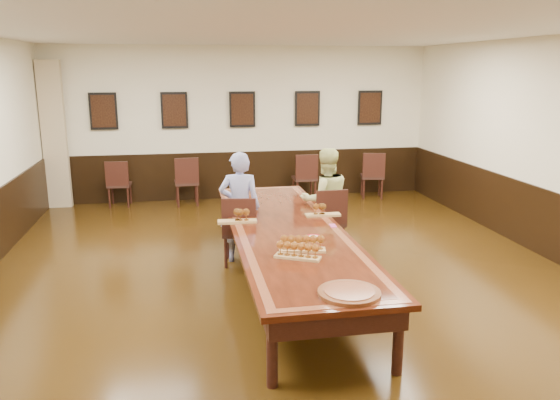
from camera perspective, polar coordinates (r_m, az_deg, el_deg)
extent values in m
cube|color=black|center=(7.22, 0.71, -8.74)|extent=(8.00, 10.00, 0.02)
cube|color=white|center=(6.70, 0.80, 17.66)|extent=(8.00, 10.00, 0.02)
cube|color=#F1EAC9|center=(11.69, -3.98, 7.99)|extent=(8.00, 0.02, 3.20)
cube|color=#F1EAC9|center=(2.30, 26.49, -17.39)|extent=(8.00, 0.02, 3.20)
imported|color=#4B58BC|center=(7.81, -4.22, -0.76)|extent=(0.64, 0.47, 1.61)
imported|color=#E1E891|center=(8.30, 4.76, 0.00)|extent=(0.81, 0.64, 1.58)
cube|color=#DE4AA1|center=(7.08, 5.56, -2.70)|extent=(0.09, 0.15, 0.01)
cube|color=tan|center=(11.72, -22.51, 6.26)|extent=(0.45, 0.18, 2.90)
cube|color=black|center=(11.82, -3.87, 2.66)|extent=(7.98, 0.04, 1.00)
cube|color=black|center=(6.98, 0.73, -3.18)|extent=(1.40, 5.00, 0.06)
cube|color=#985331|center=(6.97, 0.73, -2.93)|extent=(1.28, 4.88, 0.00)
cube|color=black|center=(6.97, 0.73, -2.92)|extent=(1.10, 4.70, 0.00)
cube|color=black|center=(7.02, 0.73, -4.36)|extent=(1.25, 4.85, 0.18)
cylinder|color=black|center=(4.91, -0.83, -15.48)|extent=(0.10, 0.10, 0.69)
cylinder|color=black|center=(5.21, 12.26, -14.04)|extent=(0.10, 0.10, 0.69)
cylinder|color=black|center=(9.22, -5.57, -1.50)|extent=(0.10, 0.10, 0.69)
cylinder|color=black|center=(9.38, 1.51, -1.17)|extent=(0.10, 0.10, 0.69)
cube|color=black|center=(11.63, -17.97, 8.82)|extent=(0.54, 0.03, 0.74)
cube|color=black|center=(11.61, -17.98, 8.81)|extent=(0.46, 0.01, 0.64)
cube|color=black|center=(11.53, -10.98, 9.19)|extent=(0.54, 0.03, 0.74)
cube|color=black|center=(11.51, -10.98, 9.18)|extent=(0.46, 0.01, 0.64)
cube|color=black|center=(11.60, -3.96, 9.43)|extent=(0.54, 0.03, 0.74)
cube|color=black|center=(11.58, -3.95, 9.42)|extent=(0.46, 0.01, 0.64)
cube|color=black|center=(11.84, 2.88, 9.52)|extent=(0.54, 0.03, 0.74)
cube|color=black|center=(11.82, 2.90, 9.52)|extent=(0.46, 0.01, 0.64)
cube|color=black|center=(12.23, 9.38, 9.49)|extent=(0.54, 0.03, 0.74)
cube|color=black|center=(12.21, 9.40, 9.49)|extent=(0.46, 0.01, 0.64)
cube|color=#AD8148|center=(7.22, -4.49, -2.26)|extent=(0.53, 0.19, 0.03)
cube|color=#AD8148|center=(7.55, 4.50, -1.56)|extent=(0.49, 0.16, 0.03)
cube|color=#AD8148|center=(6.09, 2.34, -5.27)|extent=(0.53, 0.25, 0.03)
cube|color=#AD8148|center=(5.87, 1.85, -6.01)|extent=(0.51, 0.36, 0.03)
cylinder|color=red|center=(6.56, 3.54, -3.93)|extent=(0.21, 0.21, 0.02)
cylinder|color=silver|center=(6.56, 3.54, -3.82)|extent=(0.11, 0.11, 0.01)
cylinder|color=#4F240F|center=(5.01, 7.24, -9.62)|extent=(0.58, 0.58, 0.04)
cylinder|color=#985331|center=(5.00, 7.25, -9.38)|extent=(0.46, 0.46, 0.01)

